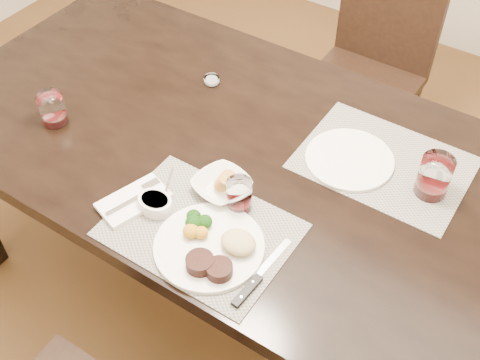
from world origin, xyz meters
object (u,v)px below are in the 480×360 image
Objects in this scene: steak_knife at (253,283)px; far_plate at (349,159)px; wine_glass_near at (239,196)px; cracker_bowl at (222,185)px; dinner_plate at (213,247)px; chair_far at (372,61)px.

steak_knife reaches higher than far_plate.
steak_knife is at bearing -48.65° from wine_glass_near.
wine_glass_near is at bearing -117.67° from far_plate.
cracker_bowl is 0.08m from wine_glass_near.
wine_glass_near is at bearing 100.35° from dinner_plate.
cracker_bowl is 0.37m from far_plate.
dinner_plate is 0.20m from cracker_bowl.
wine_glass_near is 0.37× the size of far_plate.
cracker_bowl is at bearing 119.53° from dinner_plate.
steak_knife is (0.13, -0.03, -0.01)m from dinner_plate.
chair_far reaches higher than cracker_bowl.
chair_far is 3.29× the size of dinner_plate.
cracker_bowl is at bearing -128.99° from far_plate.
steak_knife is 0.24m from wine_glass_near.
cracker_bowl is 1.90× the size of wine_glass_near.
dinner_plate is at bearing -80.94° from wine_glass_near.
dinner_plate is (0.12, -1.29, 0.27)m from chair_far.
wine_glass_near reaches higher than cracker_bowl.
far_plate is at bearing 62.33° from wine_glass_near.
dinner_plate is 0.16m from wine_glass_near.
steak_knife is at bearing -9.66° from dinner_plate.
far_plate is at bearing -72.21° from chair_far.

